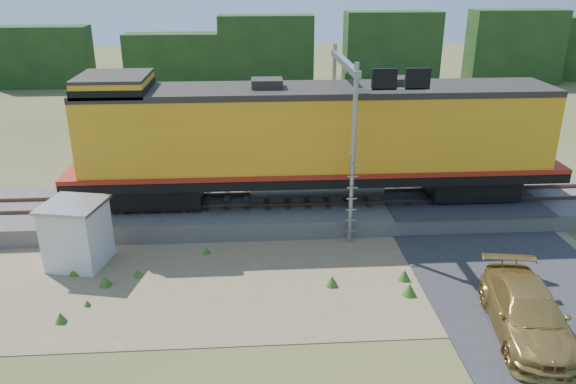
{
  "coord_description": "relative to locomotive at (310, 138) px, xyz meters",
  "views": [
    {
      "loc": [
        -2.4,
        -17.51,
        10.55
      ],
      "look_at": [
        -1.03,
        3.0,
        2.4
      ],
      "focal_mm": 35.0,
      "sensor_mm": 36.0,
      "label": 1
    }
  ],
  "objects": [
    {
      "name": "locomotive",
      "position": [
        0.0,
        0.0,
        0.0
      ],
      "size": [
        21.74,
        3.31,
        5.61
      ],
      "color": "black",
      "rests_on": "rails"
    },
    {
      "name": "signal_gantry",
      "position": [
        1.78,
        -0.68,
        1.8
      ],
      "size": [
        2.93,
        6.2,
        7.39
      ],
      "color": "gray",
      "rests_on": "ground"
    },
    {
      "name": "ballast",
      "position": [
        -0.14,
        0.0,
        -3.33
      ],
      "size": [
        70.0,
        5.0,
        0.8
      ],
      "primitive_type": "cube",
      "color": "slate",
      "rests_on": "ground"
    },
    {
      "name": "tree_line_north",
      "position": [
        -0.14,
        32.0,
        -0.66
      ],
      "size": [
        130.0,
        3.0,
        6.5
      ],
      "color": "#173613",
      "rests_on": "ground"
    },
    {
      "name": "weed_clumps",
      "position": [
        -3.64,
        -5.9,
        -3.73
      ],
      "size": [
        15.0,
        6.2,
        0.56
      ],
      "primitive_type": null,
      "color": "#35641C",
      "rests_on": "ground"
    },
    {
      "name": "dirt_shoulder",
      "position": [
        -2.14,
        -5.5,
        -3.71
      ],
      "size": [
        26.0,
        8.0,
        0.03
      ],
      "primitive_type": "cube",
      "color": "#8C7754",
      "rests_on": "ground"
    },
    {
      "name": "shed",
      "position": [
        -9.24,
        -3.91,
        -2.45
      ],
      "size": [
        2.53,
        2.53,
        2.53
      ],
      "rotation": [
        0.0,
        0.0,
        -0.21
      ],
      "color": "silver",
      "rests_on": "ground"
    },
    {
      "name": "rails",
      "position": [
        -0.14,
        0.0,
        -2.85
      ],
      "size": [
        70.0,
        1.54,
        0.16
      ],
      "color": "brown",
      "rests_on": "ballast"
    },
    {
      "name": "road",
      "position": [
        6.86,
        -5.26,
        -3.64
      ],
      "size": [
        7.0,
        66.0,
        0.86
      ],
      "color": "#38383A",
      "rests_on": "ground"
    },
    {
      "name": "ground",
      "position": [
        -0.14,
        -6.0,
        -3.73
      ],
      "size": [
        140.0,
        140.0,
        0.0
      ],
      "primitive_type": "plane",
      "color": "#475123",
      "rests_on": "ground"
    },
    {
      "name": "car",
      "position": [
        5.78,
        -9.43,
        -2.98
      ],
      "size": [
        2.88,
        5.43,
        1.5
      ],
      "primitive_type": "imported",
      "rotation": [
        0.0,
        0.0,
        -0.16
      ],
      "color": "#AD8840",
      "rests_on": "ground"
    }
  ]
}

